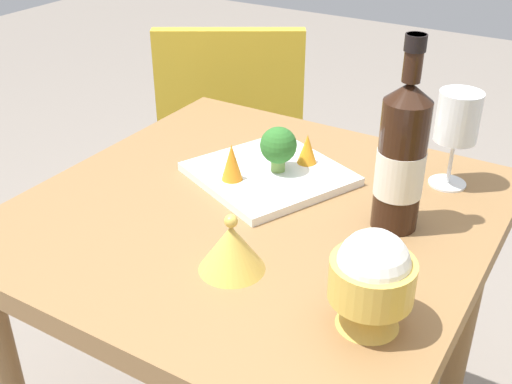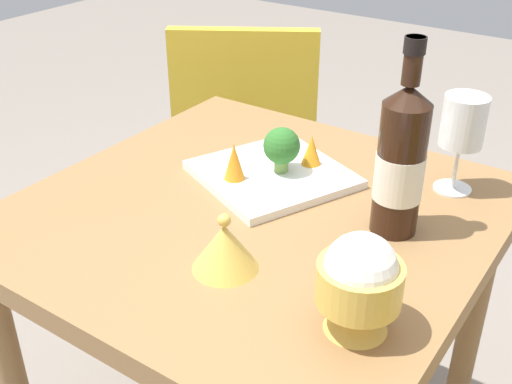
% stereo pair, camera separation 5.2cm
% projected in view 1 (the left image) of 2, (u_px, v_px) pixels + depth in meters
% --- Properties ---
extents(dining_table, '(0.77, 0.77, 0.73)m').
position_uv_depth(dining_table, '(256.00, 255.00, 1.15)').
color(dining_table, olive).
rests_on(dining_table, ground_plane).
extents(chair_by_wall, '(0.55, 0.55, 0.85)m').
position_uv_depth(chair_by_wall, '(232.00, 131.00, 1.86)').
color(chair_by_wall, gold).
rests_on(chair_by_wall, ground_plane).
extents(wine_bottle, '(0.08, 0.08, 0.32)m').
position_uv_depth(wine_bottle, '(401.00, 157.00, 0.99)').
color(wine_bottle, black).
rests_on(wine_bottle, dining_table).
extents(wine_glass, '(0.08, 0.08, 0.18)m').
position_uv_depth(wine_glass, '(458.00, 119.00, 1.11)').
color(wine_glass, white).
rests_on(wine_glass, dining_table).
extents(rice_bowl, '(0.11, 0.11, 0.14)m').
position_uv_depth(rice_bowl, '(372.00, 279.00, 0.80)').
color(rice_bowl, gold).
rests_on(rice_bowl, dining_table).
extents(rice_bowl_lid, '(0.10, 0.10, 0.09)m').
position_uv_depth(rice_bowl_lid, '(232.00, 247.00, 0.92)').
color(rice_bowl_lid, gold).
rests_on(rice_bowl_lid, dining_table).
extents(serving_plate, '(0.33, 0.33, 0.02)m').
position_uv_depth(serving_plate, '(269.00, 174.00, 1.19)').
color(serving_plate, white).
rests_on(serving_plate, dining_table).
extents(broccoli_floret, '(0.07, 0.07, 0.09)m').
position_uv_depth(broccoli_floret, '(278.00, 146.00, 1.16)').
color(broccoli_floret, '#729E4C').
rests_on(broccoli_floret, serving_plate).
extents(carrot_garnish_left, '(0.04, 0.04, 0.07)m').
position_uv_depth(carrot_garnish_left, '(232.00, 162.00, 1.14)').
color(carrot_garnish_left, orange).
rests_on(carrot_garnish_left, serving_plate).
extents(carrot_garnish_right, '(0.04, 0.04, 0.06)m').
position_uv_depth(carrot_garnish_right, '(307.00, 149.00, 1.20)').
color(carrot_garnish_right, orange).
rests_on(carrot_garnish_right, serving_plate).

